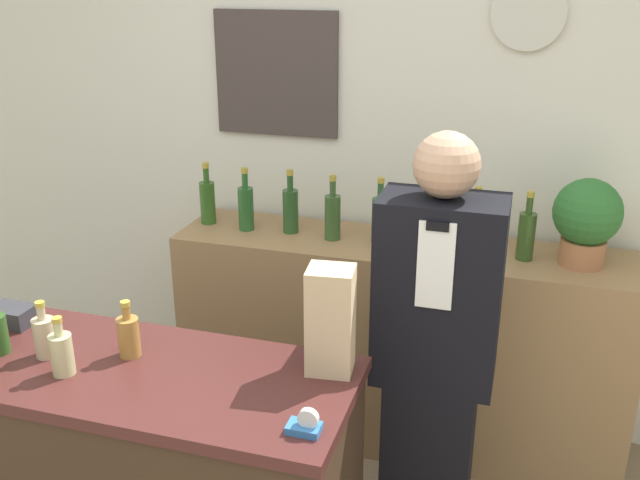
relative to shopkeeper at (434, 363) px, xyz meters
name	(u,v)px	position (x,y,z in m)	size (l,w,h in m)	color
back_wall	(378,140)	(-0.42, 0.94, 0.55)	(5.20, 0.09, 2.70)	silver
back_shelf	(397,344)	(-0.25, 0.66, -0.32)	(1.99, 0.44, 0.97)	#9E754C
shopkeeper	(434,363)	(0.00, 0.00, 0.00)	(0.41, 0.26, 1.62)	black
potted_plant	(587,218)	(0.48, 0.66, 0.36)	(0.27, 0.27, 0.35)	#B27047
paper_bag	(331,320)	(-0.27, -0.35, 0.30)	(0.15, 0.13, 0.33)	tan
tape_dispenser	(305,425)	(-0.25, -0.67, 0.15)	(0.09, 0.06, 0.07)	#2D66A8
gift_box	(12,316)	(-1.40, -0.38, 0.16)	(0.15, 0.10, 0.07)	#2D2D33
counter_bottle_2	(45,336)	(-1.15, -0.53, 0.20)	(0.07, 0.07, 0.19)	tan
counter_bottle_3	(62,353)	(-1.04, -0.60, 0.20)	(0.07, 0.07, 0.19)	tan
counter_bottle_4	(129,335)	(-0.90, -0.45, 0.20)	(0.07, 0.07, 0.19)	olive
shelf_bottle_0	(208,201)	(-1.16, 0.68, 0.27)	(0.07, 0.07, 0.29)	#2D571E
shelf_bottle_1	(246,207)	(-0.96, 0.65, 0.27)	(0.07, 0.07, 0.29)	#265727
shelf_bottle_2	(291,209)	(-0.75, 0.68, 0.27)	(0.07, 0.07, 0.29)	#274C23
shelf_bottle_3	(333,215)	(-0.55, 0.65, 0.27)	(0.07, 0.07, 0.29)	#335327
shelf_bottle_4	(380,218)	(-0.35, 0.67, 0.27)	(0.07, 0.07, 0.29)	#29532A
shelf_bottle_5	(426,224)	(-0.14, 0.65, 0.27)	(0.07, 0.07, 0.29)	#2F501C
shelf_bottle_6	(475,229)	(0.06, 0.66, 0.27)	(0.07, 0.07, 0.29)	#335724
shelf_bottle_7	(526,234)	(0.26, 0.65, 0.27)	(0.07, 0.07, 0.29)	#324F20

